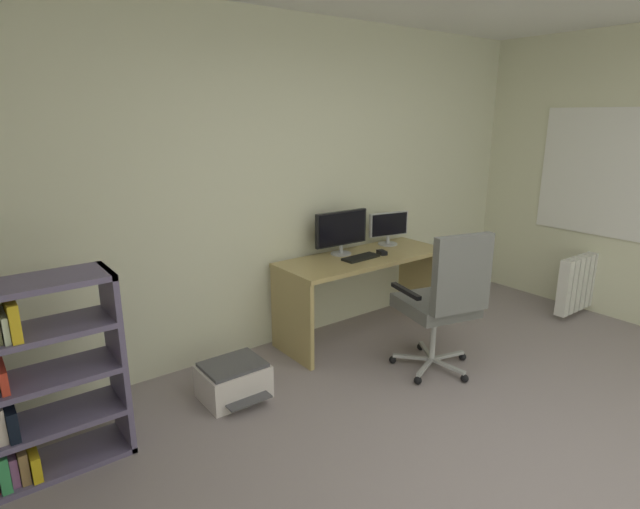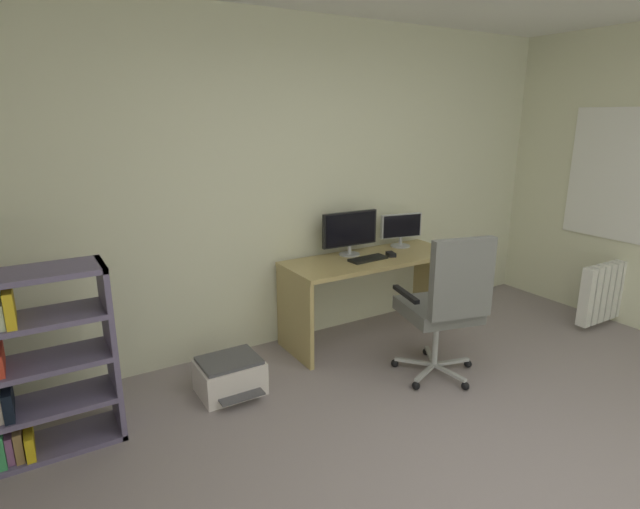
# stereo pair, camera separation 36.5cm
# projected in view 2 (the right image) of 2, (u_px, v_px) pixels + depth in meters

# --- Properties ---
(wall_back) EXTENTS (5.59, 0.10, 2.67)m
(wall_back) POSITION_uv_depth(u_px,v_px,m) (288.00, 186.00, 4.17)
(wall_back) COLOR beige
(wall_back) RESTS_ON ground
(window_pane) EXTENTS (0.01, 1.15, 1.11)m
(window_pane) POSITION_uv_depth(u_px,v_px,m) (636.00, 177.00, 4.46)
(window_pane) COLOR white
(window_frame) EXTENTS (0.02, 1.23, 1.19)m
(window_frame) POSITION_uv_depth(u_px,v_px,m) (636.00, 177.00, 4.46)
(window_frame) COLOR white
(desk) EXTENTS (1.55, 0.58, 0.73)m
(desk) POSITION_uv_depth(u_px,v_px,m) (371.00, 278.00, 4.36)
(desk) COLOR tan
(desk) RESTS_ON ground
(monitor_main) EXTENTS (0.52, 0.18, 0.38)m
(monitor_main) POSITION_uv_depth(u_px,v_px,m) (350.00, 230.00, 4.32)
(monitor_main) COLOR #B2B5B7
(monitor_main) RESTS_ON desk
(monitor_secondary) EXTENTS (0.40, 0.18, 0.31)m
(monitor_secondary) POSITION_uv_depth(u_px,v_px,m) (401.00, 228.00, 4.61)
(monitor_secondary) COLOR #B2B5B7
(monitor_secondary) RESTS_ON desk
(keyboard) EXTENTS (0.35, 0.15, 0.02)m
(keyboard) POSITION_uv_depth(u_px,v_px,m) (368.00, 259.00, 4.22)
(keyboard) COLOR black
(keyboard) RESTS_ON desk
(computer_mouse) EXTENTS (0.09, 0.11, 0.03)m
(computer_mouse) POSITION_uv_depth(u_px,v_px,m) (391.00, 254.00, 4.33)
(computer_mouse) COLOR black
(computer_mouse) RESTS_ON desk
(office_chair) EXTENTS (0.64, 0.66, 1.12)m
(office_chair) POSITION_uv_depth(u_px,v_px,m) (446.00, 302.00, 3.59)
(office_chair) COLOR #B7BABC
(office_chair) RESTS_ON ground
(bookshelf) EXTENTS (0.91, 0.34, 1.09)m
(bookshelf) POSITION_uv_depth(u_px,v_px,m) (6.00, 374.00, 2.78)
(bookshelf) COLOR slate
(bookshelf) RESTS_ON ground
(printer) EXTENTS (0.44, 0.44, 0.26)m
(printer) POSITION_uv_depth(u_px,v_px,m) (230.00, 376.00, 3.56)
(printer) COLOR silver
(printer) RESTS_ON ground
(radiator) EXTENTS (0.87, 0.10, 0.54)m
(radiator) POSITION_uv_depth(u_px,v_px,m) (612.00, 290.00, 4.69)
(radiator) COLOR white
(radiator) RESTS_ON ground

